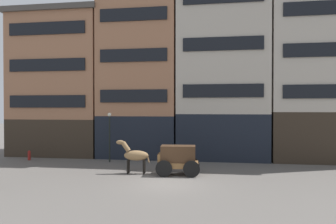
{
  "coord_description": "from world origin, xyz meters",
  "views": [
    {
      "loc": [
        2.58,
        -17.56,
        4.54
      ],
      "look_at": [
        -0.24,
        2.13,
        4.25
      ],
      "focal_mm": 31.99,
      "sensor_mm": 36.0,
      "label": 1
    }
  ],
  "objects_px": {
    "streetlamp_curbside": "(110,130)",
    "fire_hydrant_curbside": "(29,155)",
    "cargo_wagon": "(177,158)",
    "draft_horse": "(135,155)"
  },
  "relations": [
    {
      "from": "draft_horse",
      "to": "streetlamp_curbside",
      "type": "height_order",
      "value": "streetlamp_curbside"
    },
    {
      "from": "cargo_wagon",
      "to": "draft_horse",
      "type": "xyz_separation_m",
      "value": [
        -2.95,
        -0.0,
        0.12
      ]
    },
    {
      "from": "streetlamp_curbside",
      "to": "cargo_wagon",
      "type": "bearing_deg",
      "value": -32.89
    },
    {
      "from": "streetlamp_curbside",
      "to": "fire_hydrant_curbside",
      "type": "xyz_separation_m",
      "value": [
        -7.2,
        -0.12,
        -2.24
      ]
    },
    {
      "from": "cargo_wagon",
      "to": "streetlamp_curbside",
      "type": "distance_m",
      "value": 7.47
    },
    {
      "from": "draft_horse",
      "to": "fire_hydrant_curbside",
      "type": "xyz_separation_m",
      "value": [
        -10.38,
        3.85,
        -0.84
      ]
    },
    {
      "from": "streetlamp_curbside",
      "to": "fire_hydrant_curbside",
      "type": "bearing_deg",
      "value": -179.07
    },
    {
      "from": "cargo_wagon",
      "to": "fire_hydrant_curbside",
      "type": "relative_size",
      "value": 3.6
    },
    {
      "from": "cargo_wagon",
      "to": "streetlamp_curbside",
      "type": "relative_size",
      "value": 0.72
    },
    {
      "from": "cargo_wagon",
      "to": "draft_horse",
      "type": "bearing_deg",
      "value": -179.94
    }
  ]
}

